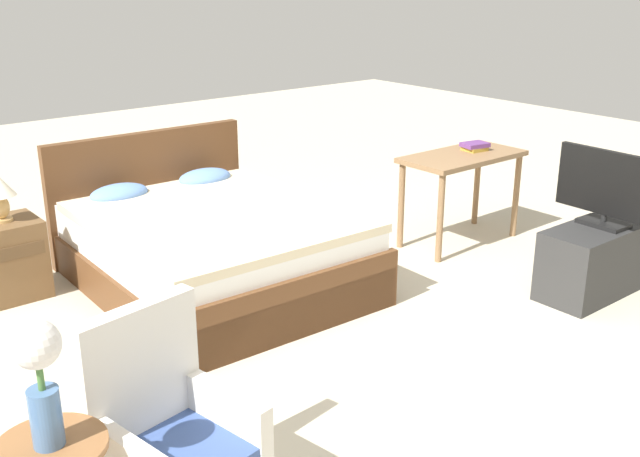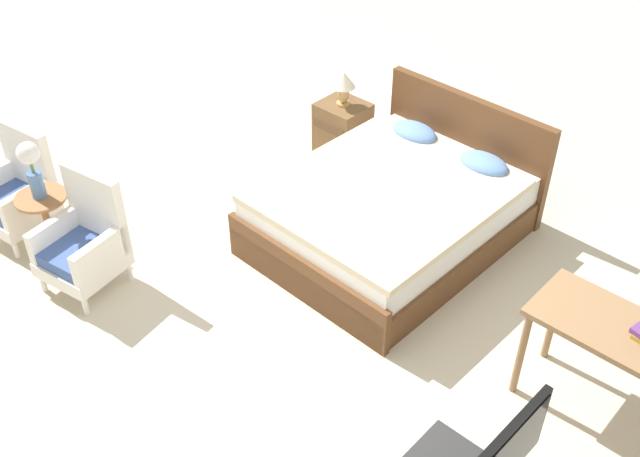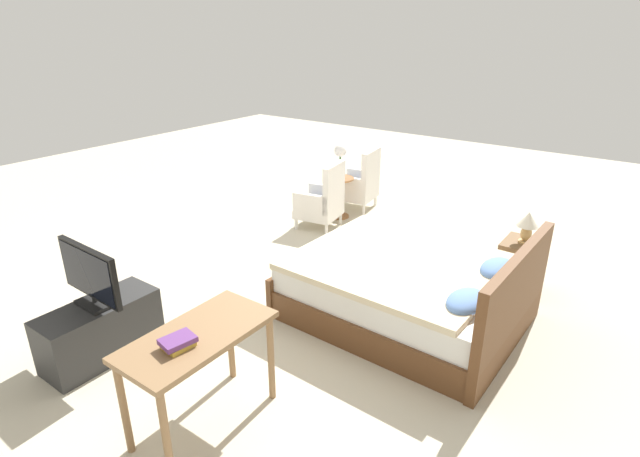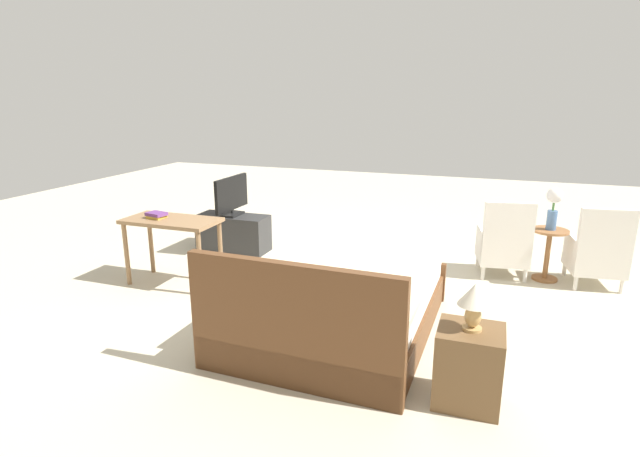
{
  "view_description": "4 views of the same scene",
  "coord_description": "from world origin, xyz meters",
  "views": [
    {
      "loc": [
        -2.61,
        -3.24,
        2.18
      ],
      "look_at": [
        0.22,
        0.22,
        0.61
      ],
      "focal_mm": 42.0,
      "sensor_mm": 36.0,
      "label": 1
    },
    {
      "loc": [
        2.81,
        -2.92,
        3.93
      ],
      "look_at": [
        -0.04,
        0.19,
        0.64
      ],
      "focal_mm": 42.0,
      "sensor_mm": 36.0,
      "label": 2
    },
    {
      "loc": [
        3.77,
        2.86,
        2.62
      ],
      "look_at": [
        0.1,
        0.2,
        0.76
      ],
      "focal_mm": 28.0,
      "sensor_mm": 36.0,
      "label": 3
    },
    {
      "loc": [
        -1.3,
        5.03,
        2.09
      ],
      "look_at": [
        0.37,
        0.31,
        0.72
      ],
      "focal_mm": 28.0,
      "sensor_mm": 36.0,
      "label": 4
    }
  ],
  "objects": [
    {
      "name": "ground_plane",
      "position": [
        0.0,
        0.0,
        0.0
      ],
      "size": [
        16.0,
        16.0,
        0.0
      ],
      "primitive_type": "plane",
      "color": "beige"
    },
    {
      "name": "bed",
      "position": [
        -0.06,
        1.12,
        0.3
      ],
      "size": [
        1.69,
        2.11,
        0.96
      ],
      "color": "brown",
      "rests_on": "ground_plane"
    },
    {
      "name": "armchair_by_window_left",
      "position": [
        -2.43,
        -0.89,
        0.37
      ],
      "size": [
        0.61,
        0.61,
        0.92
      ],
      "color": "white",
      "rests_on": "ground_plane"
    },
    {
      "name": "armchair_by_window_right",
      "position": [
        -1.46,
        -0.89,
        0.37
      ],
      "size": [
        0.62,
        0.62,
        0.92
      ],
      "color": "white",
      "rests_on": "ground_plane"
    },
    {
      "name": "side_table",
      "position": [
        -1.94,
        -0.92,
        0.37
      ],
      "size": [
        0.4,
        0.4,
        0.6
      ],
      "color": "#936038",
      "rests_on": "ground_plane"
    },
    {
      "name": "flower_vase",
      "position": [
        -1.94,
        -0.92,
        0.89
      ],
      "size": [
        0.17,
        0.17,
        0.48
      ],
      "color": "#4C709E",
      "rests_on": "side_table"
    },
    {
      "name": "nightstand",
      "position": [
        -1.24,
        1.82,
        0.28
      ],
      "size": [
        0.44,
        0.41,
        0.55
      ],
      "color": "brown",
      "rests_on": "ground_plane"
    },
    {
      "name": "table_lamp",
      "position": [
        -1.24,
        1.82,
        0.77
      ],
      "size": [
        0.22,
        0.22,
        0.33
      ],
      "color": "tan",
      "rests_on": "nightstand"
    },
    {
      "name": "vanity_desk",
      "position": [
        2.01,
        0.59,
        0.63
      ],
      "size": [
        1.04,
        0.52,
        0.75
      ],
      "color": "#8E6B47",
      "rests_on": "ground_plane"
    }
  ]
}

